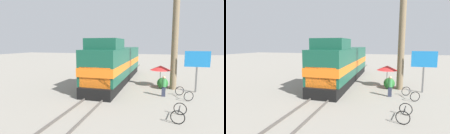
% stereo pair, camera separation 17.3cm
% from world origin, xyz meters
% --- Properties ---
extents(ground_plane, '(120.00, 120.00, 0.00)m').
position_xyz_m(ground_plane, '(0.00, 0.00, 0.00)').
color(ground_plane, gray).
extents(rail_near, '(0.08, 40.13, 0.15)m').
position_xyz_m(rail_near, '(-0.72, 0.00, 0.07)').
color(rail_near, '#4C4742').
rests_on(rail_near, ground_plane).
extents(rail_far, '(0.08, 40.13, 0.15)m').
position_xyz_m(rail_far, '(0.72, 0.00, 0.07)').
color(rail_far, '#4C4742').
rests_on(rail_far, ground_plane).
extents(locomotive, '(3.00, 15.36, 4.75)m').
position_xyz_m(locomotive, '(0.00, 3.42, 2.03)').
color(locomotive, black).
rests_on(locomotive, ground_plane).
extents(utility_pole, '(1.80, 0.59, 9.78)m').
position_xyz_m(utility_pole, '(6.02, 1.58, 4.92)').
color(utility_pole, '#726047').
rests_on(utility_pole, ground_plane).
extents(vendor_umbrella, '(2.03, 2.03, 2.14)m').
position_xyz_m(vendor_umbrella, '(4.83, 2.30, 1.91)').
color(vendor_umbrella, '#4C4C4C').
rests_on(vendor_umbrella, ground_plane).
extents(billboard_sign, '(2.08, 0.12, 3.66)m').
position_xyz_m(billboard_sign, '(7.90, 0.97, 2.74)').
color(billboard_sign, '#595959').
rests_on(billboard_sign, ground_plane).
extents(shrub_cluster, '(1.05, 1.05, 1.05)m').
position_xyz_m(shrub_cluster, '(5.07, 1.50, 0.53)').
color(shrub_cluster, '#236028').
rests_on(shrub_cluster, ground_plane).
extents(person_bystander, '(0.34, 0.34, 1.71)m').
position_xyz_m(person_bystander, '(5.12, -1.16, 0.93)').
color(person_bystander, '#2D3347').
rests_on(person_bystander, ground_plane).
extents(bicycle, '(1.24, 1.72, 0.76)m').
position_xyz_m(bicycle, '(6.67, -1.19, 0.39)').
color(bicycle, black).
rests_on(bicycle, ground_plane).
extents(bicycle_spare, '(1.02, 1.56, 0.76)m').
position_xyz_m(bicycle_spare, '(5.91, -5.50, 0.39)').
color(bicycle_spare, black).
rests_on(bicycle_spare, ground_plane).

